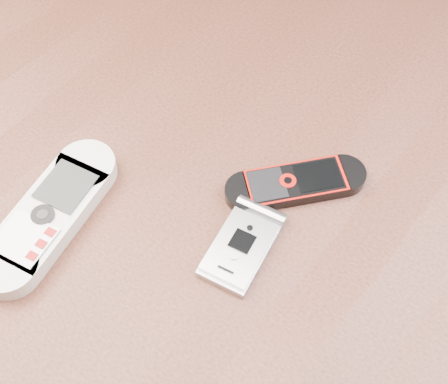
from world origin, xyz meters
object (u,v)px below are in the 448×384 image
at_px(nokia_white, 50,214).
at_px(nokia_black_red, 296,183).
at_px(motorola_razr, 241,247).
at_px(table, 220,246).

relative_size(nokia_white, nokia_black_red, 1.27).
bearing_deg(nokia_white, motorola_razr, 17.46).
bearing_deg(motorola_razr, nokia_white, -162.38).
bearing_deg(table, nokia_white, -132.20).
height_order(nokia_white, nokia_black_red, nokia_white).
relative_size(nokia_white, motorola_razr, 1.90).
height_order(table, nokia_white, nokia_white).
distance_m(table, nokia_white, 0.20).
relative_size(table, nokia_black_red, 8.58).
relative_size(table, motorola_razr, 12.77).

